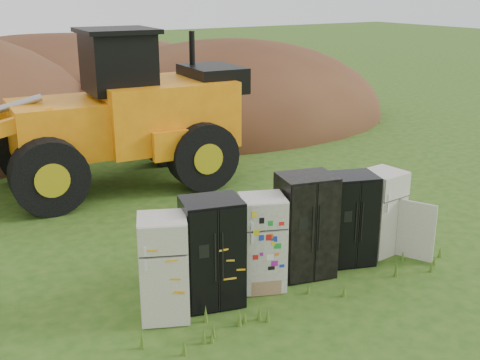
% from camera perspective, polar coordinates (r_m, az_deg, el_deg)
% --- Properties ---
extents(ground, '(120.00, 120.00, 0.00)m').
position_cam_1_polar(ground, '(10.92, 4.25, -9.30)').
color(ground, '#264C14').
rests_on(ground, ground).
extents(fridge_leftmost, '(0.96, 0.94, 1.68)m').
position_cam_1_polar(fridge_leftmost, '(9.45, -7.25, -8.26)').
color(fridge_leftmost, silver).
rests_on(fridge_leftmost, ground).
extents(fridge_black_side, '(1.09, 0.94, 1.80)m').
position_cam_1_polar(fridge_black_side, '(9.77, -2.66, -6.82)').
color(fridge_black_side, black).
rests_on(fridge_black_side, ground).
extents(fridge_sticker, '(0.93, 0.90, 1.65)m').
position_cam_1_polar(fridge_sticker, '(10.30, 2.12, -5.93)').
color(fridge_sticker, silver).
rests_on(fridge_sticker, ground).
extents(fridge_dark_mid, '(1.11, 0.97, 1.87)m').
position_cam_1_polar(fridge_dark_mid, '(10.78, 6.24, -4.29)').
color(fridge_dark_mid, black).
rests_on(fridge_dark_mid, ground).
extents(fridge_black_right, '(1.04, 0.95, 1.72)m').
position_cam_1_polar(fridge_black_right, '(11.40, 10.40, -3.63)').
color(fridge_black_right, black).
rests_on(fridge_black_right, ground).
extents(fridge_open_door, '(0.81, 0.75, 1.64)m').
position_cam_1_polar(fridge_open_door, '(11.97, 13.17, -2.94)').
color(fridge_open_door, silver).
rests_on(fridge_open_door, ground).
extents(wheel_loader, '(8.51, 3.97, 4.01)m').
position_cam_1_polar(wheel_loader, '(15.47, -14.82, 6.19)').
color(wheel_loader, orange).
rests_on(wheel_loader, ground).
extents(dirt_mound_right, '(13.52, 9.91, 6.22)m').
position_cam_1_polar(dirt_mound_right, '(23.61, -1.32, 5.70)').
color(dirt_mound_right, '#442416').
rests_on(dirt_mound_right, ground).
extents(dirt_mound_back, '(18.70, 12.47, 6.21)m').
position_cam_1_polar(dirt_mound_back, '(27.35, -17.23, 6.59)').
color(dirt_mound_back, '#442416').
rests_on(dirt_mound_back, ground).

